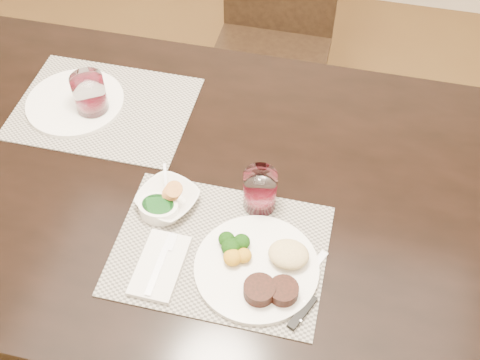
% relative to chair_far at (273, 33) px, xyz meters
% --- Properties ---
extents(ground_plane, '(4.50, 4.50, 0.00)m').
position_rel_chair_far_xyz_m(ground_plane, '(0.00, -0.93, -0.50)').
color(ground_plane, '#4D3219').
rests_on(ground_plane, ground).
extents(dining_table, '(2.00, 1.00, 0.75)m').
position_rel_chair_far_xyz_m(dining_table, '(0.00, -0.93, 0.16)').
color(dining_table, black).
rests_on(dining_table, ground).
extents(chair_far, '(0.42, 0.42, 0.90)m').
position_rel_chair_far_xyz_m(chair_far, '(0.00, 0.00, 0.00)').
color(chair_far, black).
rests_on(chair_far, ground).
extents(placemat_near, '(0.46, 0.34, 0.00)m').
position_rel_chair_far_xyz_m(placemat_near, '(0.09, -1.11, 0.25)').
color(placemat_near, gray).
rests_on(placemat_near, dining_table).
extents(placemat_far, '(0.46, 0.34, 0.00)m').
position_rel_chair_far_xyz_m(placemat_far, '(-0.32, -0.75, 0.25)').
color(placemat_far, gray).
rests_on(placemat_far, dining_table).
extents(dinner_plate, '(0.27, 0.27, 0.05)m').
position_rel_chair_far_xyz_m(dinner_plate, '(0.19, -1.14, 0.27)').
color(dinner_plate, white).
rests_on(dinner_plate, placemat_near).
extents(napkin_fork, '(0.10, 0.17, 0.02)m').
position_rel_chair_far_xyz_m(napkin_fork, '(-0.03, -1.18, 0.26)').
color(napkin_fork, white).
rests_on(napkin_fork, placemat_near).
extents(steak_knife, '(0.06, 0.20, 0.01)m').
position_rel_chair_far_xyz_m(steak_knife, '(0.29, -1.20, 0.26)').
color(steak_knife, white).
rests_on(steak_knife, placemat_near).
extents(cracker_bowl, '(0.17, 0.17, 0.06)m').
position_rel_chair_far_xyz_m(cracker_bowl, '(-0.06, -1.01, 0.27)').
color(cracker_bowl, white).
rests_on(cracker_bowl, placemat_near).
extents(sauce_ramekin, '(0.09, 0.14, 0.07)m').
position_rel_chair_far_xyz_m(sauce_ramekin, '(-0.07, -1.05, 0.27)').
color(sauce_ramekin, white).
rests_on(sauce_ramekin, placemat_near).
extents(wine_glass_near, '(0.08, 0.08, 0.11)m').
position_rel_chair_far_xyz_m(wine_glass_near, '(0.15, -0.97, 0.30)').
color(wine_glass_near, silver).
rests_on(wine_glass_near, placemat_near).
extents(far_plate, '(0.26, 0.26, 0.01)m').
position_rel_chair_far_xyz_m(far_plate, '(-0.40, -0.75, 0.26)').
color(far_plate, white).
rests_on(far_plate, placemat_far).
extents(wine_glass_far, '(0.08, 0.08, 0.12)m').
position_rel_chair_far_xyz_m(wine_glass_far, '(-0.34, -0.77, 0.30)').
color(wine_glass_far, silver).
rests_on(wine_glass_far, placemat_far).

